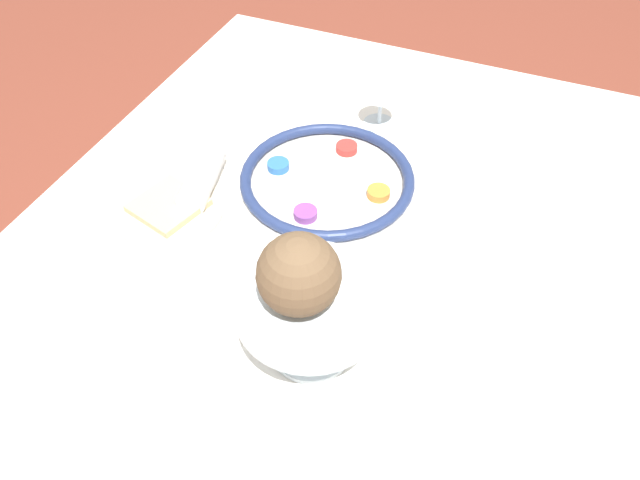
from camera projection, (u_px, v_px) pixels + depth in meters
ground_plane at (332, 418)px, 1.58m from camera, size 8.00×8.00×0.00m
dining_table at (334, 338)px, 1.32m from camera, size 1.18×1.02×0.71m
seder_plate at (327, 180)px, 1.11m from camera, size 0.31×0.31×0.03m
wine_glass at (382, 86)px, 1.19m from camera, size 0.07×0.07×0.12m
fruit_stand at (310, 308)px, 0.82m from camera, size 0.20×0.20×0.12m
orange_fruit at (307, 272)px, 0.78m from camera, size 0.08×0.08×0.08m
coconut at (299, 274)px, 0.76m from camera, size 0.11×0.11×0.11m
bread_plate at (169, 208)px, 1.07m from camera, size 0.19×0.19×0.02m
napkin_roll at (202, 178)px, 1.10m from camera, size 0.15×0.08×0.05m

